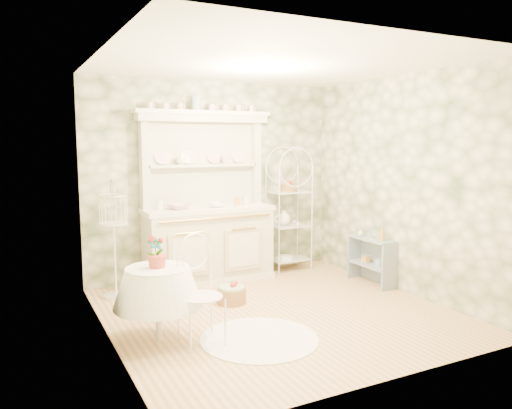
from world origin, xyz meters
name	(u,v)px	position (x,y,z in m)	size (l,w,h in m)	color
floor	(276,312)	(0.00, 0.00, 0.00)	(3.60, 3.60, 0.00)	tan
ceiling	(278,63)	(0.00, 0.00, 2.70)	(3.60, 3.60, 0.00)	white
wall_left	(106,200)	(-1.80, 0.00, 1.35)	(3.60, 3.60, 0.00)	beige
wall_right	(403,185)	(1.80, 0.00, 1.35)	(3.60, 3.60, 0.00)	beige
wall_back	(214,180)	(0.00, 1.80, 1.35)	(3.60, 3.60, 0.00)	beige
wall_front	(393,213)	(0.00, -1.80, 1.35)	(3.60, 3.60, 0.00)	beige
kitchen_dresser	(208,197)	(-0.20, 1.52, 1.15)	(1.87, 0.61, 2.29)	silver
bakers_rack	(289,212)	(1.08, 1.57, 0.85)	(0.53, 0.38, 1.70)	white
side_shelf	(372,261)	(1.68, 0.41, 0.31)	(0.27, 0.71, 0.61)	#8393A3
round_table	(158,300)	(-1.39, -0.19, 0.40)	(0.73, 0.73, 0.80)	white
cafe_chair	(201,298)	(-1.04, -0.43, 0.44)	(0.40, 0.40, 0.88)	white
birdcage_stand	(114,240)	(-1.48, 1.33, 0.71)	(0.34, 0.34, 1.42)	white
floor_basket	(231,294)	(-0.32, 0.50, 0.12)	(0.36, 0.36, 0.23)	olive
lace_rug	(259,339)	(-0.52, -0.60, 0.00)	(1.15, 1.15, 0.01)	white
bowl_floral	(179,208)	(-0.62, 1.51, 1.02)	(0.30, 0.30, 0.07)	white
bowl_white	(216,207)	(-0.11, 1.46, 1.02)	(0.21, 0.21, 0.07)	white
cup_left	(181,162)	(-0.52, 1.66, 1.61)	(0.14, 0.14, 0.11)	white
cup_right	(225,161)	(0.12, 1.68, 1.61)	(0.11, 0.11, 0.10)	white
potted_geranium	(156,253)	(-1.40, -0.19, 0.85)	(0.15, 0.11, 0.29)	#3F7238
bottle_amber	(382,236)	(1.67, 0.21, 0.68)	(0.07, 0.07, 0.18)	gold
bottle_blue	(370,235)	(1.68, 0.45, 0.65)	(0.05, 0.05, 0.10)	#8BAFC1
bottle_glass	(360,234)	(1.62, 0.58, 0.65)	(0.08, 0.08, 0.10)	silver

